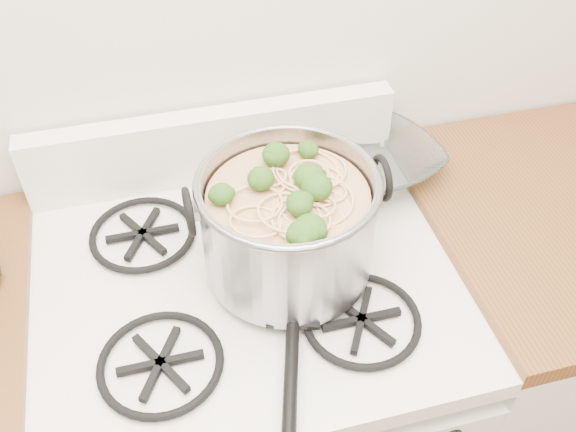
{
  "coord_description": "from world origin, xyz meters",
  "views": [
    {
      "loc": [
        -0.12,
        0.51,
        1.79
      ],
      "look_at": [
        0.08,
        1.26,
        1.04
      ],
      "focal_mm": 40.0,
      "sensor_mm": 36.0,
      "label": 1
    }
  ],
  "objects": [
    {
      "name": "gas_range",
      "position": [
        0.0,
        1.26,
        0.44
      ],
      "size": [
        0.76,
        0.66,
        0.92
      ],
      "color": "white",
      "rests_on": "ground"
    },
    {
      "name": "stock_pot",
      "position": [
        0.08,
        1.26,
        1.02
      ],
      "size": [
        0.34,
        0.31,
        0.21
      ],
      "color": "gray",
      "rests_on": "gas_range"
    },
    {
      "name": "spatula",
      "position": [
        0.07,
        1.17,
        0.94
      ],
      "size": [
        0.37,
        0.38,
        0.02
      ],
      "primitive_type": null,
      "rotation": [
        0.0,
        0.0,
        -0.29
      ],
      "color": "black",
      "rests_on": "gas_range"
    },
    {
      "name": "glass_bowl",
      "position": [
        0.33,
        1.47,
        0.94
      ],
      "size": [
        0.12,
        0.12,
        0.02
      ],
      "primitive_type": "imported",
      "rotation": [
        0.0,
        0.0,
        0.32
      ],
      "color": "white",
      "rests_on": "gas_range"
    }
  ]
}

